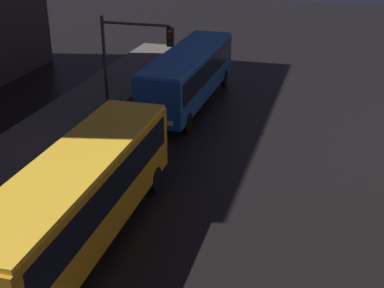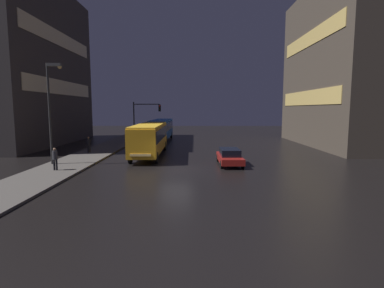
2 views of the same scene
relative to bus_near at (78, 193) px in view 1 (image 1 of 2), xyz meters
The scene contains 3 objects.
bus_near is the anchor object (origin of this frame).
bus_far 14.36m from the bus_near, 91.77° to the left, with size 2.60×10.86×3.10m.
traffic_light_main 10.62m from the bus_near, 102.45° to the left, with size 3.66×0.35×5.58m.
Camera 1 is at (4.58, -6.66, 10.31)m, focal length 50.00 mm.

